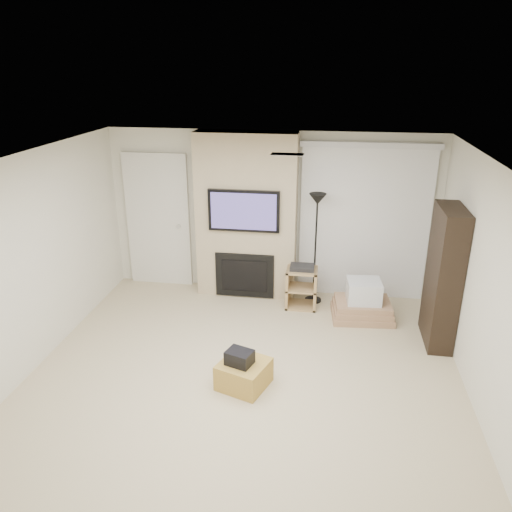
# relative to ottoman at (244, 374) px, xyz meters

# --- Properties ---
(floor) EXTENTS (5.00, 5.50, 0.00)m
(floor) POSITION_rel_ottoman_xyz_m (-0.03, -0.11, -0.15)
(floor) COLOR #CAB891
(floor) RESTS_ON ground
(ceiling) EXTENTS (5.00, 5.50, 0.00)m
(ceiling) POSITION_rel_ottoman_xyz_m (-0.03, -0.11, 2.35)
(ceiling) COLOR white
(ceiling) RESTS_ON wall_back
(wall_back) EXTENTS (5.00, 0.00, 2.50)m
(wall_back) POSITION_rel_ottoman_xyz_m (-0.03, 2.64, 1.10)
(wall_back) COLOR silver
(wall_back) RESTS_ON ground
(wall_left) EXTENTS (0.00, 5.50, 2.50)m
(wall_left) POSITION_rel_ottoman_xyz_m (-2.53, -0.11, 1.10)
(wall_left) COLOR silver
(wall_left) RESTS_ON ground
(wall_right) EXTENTS (0.00, 5.50, 2.50)m
(wall_right) POSITION_rel_ottoman_xyz_m (2.47, -0.11, 1.10)
(wall_right) COLOR silver
(wall_right) RESTS_ON ground
(hvac_vent) EXTENTS (0.35, 0.18, 0.01)m
(hvac_vent) POSITION_rel_ottoman_xyz_m (0.37, 0.69, 2.35)
(hvac_vent) COLOR silver
(hvac_vent) RESTS_ON ceiling
(ottoman) EXTENTS (0.64, 0.64, 0.30)m
(ottoman) POSITION_rel_ottoman_xyz_m (0.00, 0.00, 0.00)
(ottoman) COLOR #B08A3A
(ottoman) RESTS_ON floor
(black_bag) EXTENTS (0.34, 0.30, 0.16)m
(black_bag) POSITION_rel_ottoman_xyz_m (-0.04, -0.03, 0.23)
(black_bag) COLOR black
(black_bag) RESTS_ON ottoman
(fireplace_wall) EXTENTS (1.50, 0.47, 2.50)m
(fireplace_wall) POSITION_rel_ottoman_xyz_m (-0.38, 2.43, 1.09)
(fireplace_wall) COLOR tan
(fireplace_wall) RESTS_ON floor
(entry_door) EXTENTS (1.02, 0.11, 2.14)m
(entry_door) POSITION_rel_ottoman_xyz_m (-1.83, 2.61, 0.90)
(entry_door) COLOR silver
(entry_door) RESTS_ON floor
(vertical_blinds) EXTENTS (1.98, 0.10, 2.37)m
(vertical_blinds) POSITION_rel_ottoman_xyz_m (1.37, 2.59, 1.12)
(vertical_blinds) COLOR silver
(vertical_blinds) RESTS_ON floor
(floor_lamp) EXTENTS (0.25, 0.25, 1.68)m
(floor_lamp) POSITION_rel_ottoman_xyz_m (0.68, 2.27, 1.17)
(floor_lamp) COLOR black
(floor_lamp) RESTS_ON floor
(av_stand) EXTENTS (0.45, 0.38, 0.66)m
(av_stand) POSITION_rel_ottoman_xyz_m (0.51, 2.06, 0.20)
(av_stand) COLOR tan
(av_stand) RESTS_ON floor
(box_stack) EXTENTS (0.90, 0.71, 0.57)m
(box_stack) POSITION_rel_ottoman_xyz_m (1.39, 1.84, 0.07)
(box_stack) COLOR tan
(box_stack) RESTS_ON floor
(bookshelf) EXTENTS (0.30, 0.80, 1.80)m
(bookshelf) POSITION_rel_ottoman_xyz_m (2.31, 1.35, 0.75)
(bookshelf) COLOR black
(bookshelf) RESTS_ON floor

